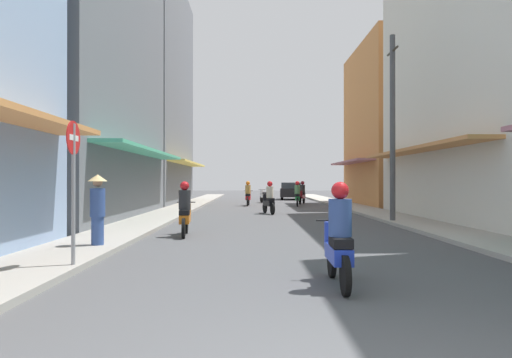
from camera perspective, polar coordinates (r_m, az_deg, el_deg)
name	(u,v)px	position (r m, az deg, el deg)	size (l,w,h in m)	color
ground_plane	(272,213)	(23.19, 1.95, -4.17)	(105.19, 105.19, 0.00)	#4C4C4F
sidewalk_left	(173,211)	(23.50, -10.22, -3.96)	(1.89, 55.81, 0.12)	#9E9991
sidewalk_right	(370,211)	(23.93, 13.91, -3.89)	(1.89, 55.81, 0.12)	#ADA89E
building_left_mid	(63,49)	(21.56, -22.72, 14.58)	(7.05, 12.49, 14.21)	slate
building_left_far	(139,93)	(33.65, -14.32, 10.30)	(7.05, 12.56, 15.49)	slate
building_right_mid	(504,71)	(20.92, 28.34, 11.63)	(7.05, 12.22, 11.78)	silver
building_right_far	(405,126)	(31.43, 17.91, 6.29)	(7.05, 9.41, 10.32)	#D88C4C
motorbike_red	(248,195)	(29.40, -0.98, -1.96)	(0.55, 1.81, 1.58)	black
motorbike_white	(264,196)	(33.30, 1.01, -2.10)	(0.72, 1.75, 0.96)	black
motorbike_blue	(338,240)	(7.12, 10.13, -7.39)	(0.55, 1.81, 1.58)	black
motorbike_orange	(185,212)	(13.49, -8.77, -4.00)	(0.55, 1.81, 1.58)	black
motorbike_black	(269,199)	(22.25, 1.59, -2.52)	(0.68, 1.77, 1.58)	black
motorbike_maroon	(302,194)	(31.87, 5.72, -1.83)	(0.74, 1.75, 1.58)	black
motorbike_green	(297,195)	(28.95, 5.13, -1.99)	(0.55, 1.81, 1.58)	black
parked_car	(291,191)	(39.52, 4.34, -1.47)	(2.09, 4.23, 1.45)	black
pedestrian_foreground	(98,207)	(11.22, -19.00, -3.34)	(0.44, 0.44, 1.74)	#334C8C
utility_pole	(393,127)	(18.05, 16.54, 6.17)	(0.20, 1.20, 7.05)	#4C4C4F
street_sign_no_entry	(73,174)	(8.71, -21.66, 0.61)	(0.07, 0.60, 2.65)	gray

